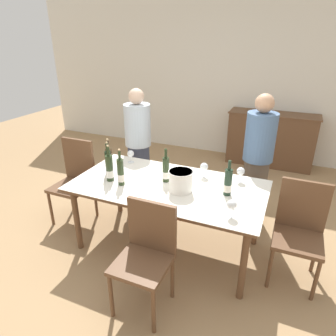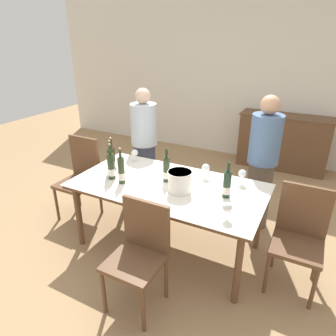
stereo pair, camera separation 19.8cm
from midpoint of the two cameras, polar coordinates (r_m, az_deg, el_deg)
name	(u,v)px [view 2 (the right image)]	position (r m, az deg, el deg)	size (l,w,h in m)	color
ground_plane	(168,245)	(3.36, 1.74, -14.49)	(12.00, 12.00, 0.00)	#A37F56
back_wall	(250,79)	(5.59, 16.32, 15.98)	(8.00, 0.10, 2.80)	silver
sideboard_cabinet	(283,142)	(5.41, 22.04, 4.61)	(1.45, 0.46, 0.91)	brown
dining_table	(168,190)	(2.99, 1.90, -4.30)	(1.89, 1.00, 0.74)	brown
ice_bucket	(180,181)	(2.80, 4.28, -2.50)	(0.23, 0.23, 0.20)	white
wine_bottle_0	(121,171)	(2.96, -6.99, -0.63)	(0.07, 0.07, 0.37)	#28381E
wine_bottle_1	(227,185)	(2.76, 13.19, -3.19)	(0.07, 0.07, 0.34)	#1E3323
wine_bottle_2	(111,162)	(3.18, -9.08, 1.08)	(0.07, 0.07, 0.37)	black
wine_bottle_3	(112,159)	(3.26, -8.90, 1.60)	(0.07, 0.07, 0.37)	#332314
wine_bottle_4	(166,170)	(2.98, 1.60, -0.40)	(0.07, 0.07, 0.35)	#28381E
wine_bottle_5	(111,167)	(3.07, -8.95, 0.19)	(0.08, 0.08, 0.38)	#28381E
wine_glass_0	(135,153)	(3.47, -4.75, 2.82)	(0.08, 0.08, 0.15)	white
wine_glass_1	(227,208)	(2.45, 13.51, -7.39)	(0.08, 0.08, 0.15)	white
wine_glass_2	(242,174)	(3.04, 15.79, -1.14)	(0.08, 0.08, 0.15)	white
wine_glass_3	(206,168)	(3.09, 9.01, -0.06)	(0.08, 0.08, 0.15)	white
chair_near_front	(140,248)	(2.49, -3.01, -15.12)	(0.42, 0.42, 0.91)	brown
chair_right_end	(300,232)	(2.92, 25.62, -11.01)	(0.42, 0.42, 0.94)	brown
chair_left_end	(81,173)	(3.75, -14.80, -0.97)	(0.42, 0.42, 0.99)	brown
person_host	(145,148)	(3.90, -3.05, 3.88)	(0.33, 0.33, 1.51)	#383F56
person_guest_left	(262,165)	(3.51, 19.01, 0.48)	(0.33, 0.33, 1.54)	#51473D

